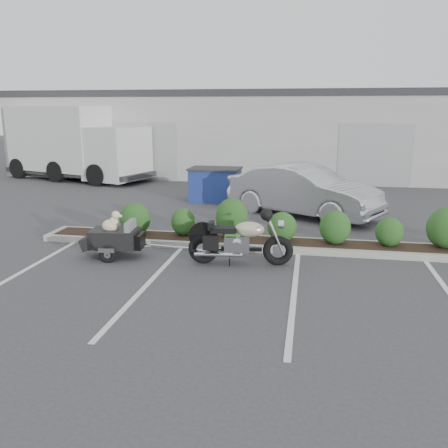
% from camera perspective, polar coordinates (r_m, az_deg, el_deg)
% --- Properties ---
extents(ground, '(90.00, 90.00, 0.00)m').
position_cam_1_polar(ground, '(9.21, 1.06, -6.44)').
color(ground, '#38383A').
rests_on(ground, ground).
extents(planter_kerb, '(12.00, 1.00, 0.15)m').
position_cam_1_polar(planter_kerb, '(11.18, 7.96, -2.52)').
color(planter_kerb, '#9E9E93').
rests_on(planter_kerb, ground).
extents(building, '(26.00, 10.00, 4.00)m').
position_cam_1_polar(building, '(25.61, 7.36, 10.94)').
color(building, '#9EA099').
rests_on(building, ground).
extents(motorcycle, '(2.20, 0.79, 1.26)m').
position_cam_1_polar(motorcycle, '(9.82, 1.95, -2.07)').
color(motorcycle, black).
rests_on(motorcycle, ground).
extents(pet_trailer, '(1.77, 0.99, 1.05)m').
position_cam_1_polar(pet_trailer, '(10.61, -13.09, -1.59)').
color(pet_trailer, black).
rests_on(pet_trailer, ground).
extents(sedan, '(4.89, 3.72, 1.55)m').
position_cam_1_polar(sedan, '(14.56, 9.53, 4.01)').
color(sedan, silver).
rests_on(sedan, ground).
extents(dumpster, '(1.80, 1.25, 1.17)m').
position_cam_1_polar(dumpster, '(16.74, -1.06, 4.81)').
color(dumpster, navy).
rests_on(dumpster, ground).
extents(delivery_truck, '(7.57, 4.42, 3.30)m').
position_cam_1_polar(delivery_truck, '(23.00, -17.36, 9.11)').
color(delivery_truck, beige).
rests_on(delivery_truck, ground).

